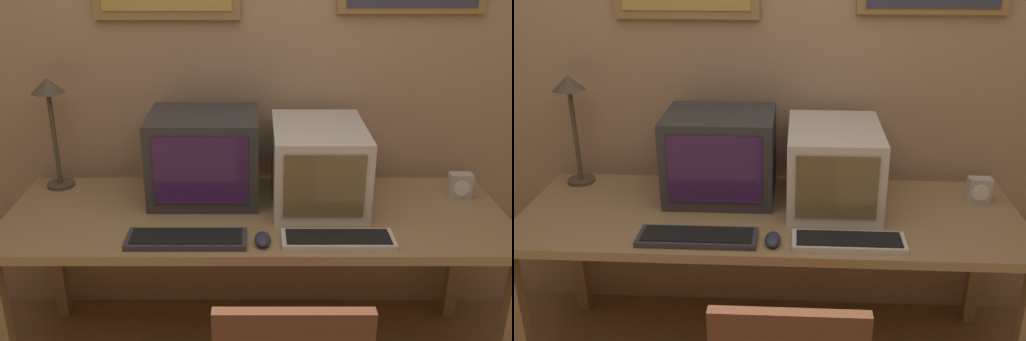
# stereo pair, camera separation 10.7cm
# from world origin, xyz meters

# --- Properties ---
(wall_back) EXTENTS (8.00, 0.08, 2.60)m
(wall_back) POSITION_xyz_m (0.00, 1.39, 1.31)
(wall_back) COLOR tan
(wall_back) RESTS_ON ground_plane
(desk) EXTENTS (2.00, 0.70, 0.71)m
(desk) POSITION_xyz_m (0.00, 0.96, 0.64)
(desk) COLOR #99754C
(desk) RESTS_ON ground_plane
(monitor_left) EXTENTS (0.45, 0.36, 0.36)m
(monitor_left) POSITION_xyz_m (-0.21, 1.12, 0.89)
(monitor_left) COLOR #333333
(monitor_left) RESTS_ON desk
(monitor_right) EXTENTS (0.37, 0.48, 0.33)m
(monitor_right) POSITION_xyz_m (0.25, 1.07, 0.87)
(monitor_right) COLOR beige
(monitor_right) RESTS_ON desk
(keyboard_main) EXTENTS (0.44, 0.14, 0.03)m
(keyboard_main) POSITION_xyz_m (-0.25, 0.72, 0.72)
(keyboard_main) COLOR #333338
(keyboard_main) RESTS_ON desk
(keyboard_side) EXTENTS (0.41, 0.14, 0.03)m
(keyboard_side) POSITION_xyz_m (0.30, 0.72, 0.72)
(keyboard_side) COLOR beige
(keyboard_side) RESTS_ON desk
(mouse_near_keyboard) EXTENTS (0.06, 0.10, 0.04)m
(mouse_near_keyboard) POSITION_xyz_m (0.02, 0.70, 0.73)
(mouse_near_keyboard) COLOR #282D3D
(mouse_near_keyboard) RESTS_ON desk
(desk_clock) EXTENTS (0.09, 0.06, 0.11)m
(desk_clock) POSITION_xyz_m (0.86, 1.10, 0.76)
(desk_clock) COLOR #B7B2AD
(desk_clock) RESTS_ON desk
(desk_lamp) EXTENTS (0.14, 0.14, 0.49)m
(desk_lamp) POSITION_xyz_m (-0.87, 1.22, 1.07)
(desk_lamp) COLOR #4C4233
(desk_lamp) RESTS_ON desk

